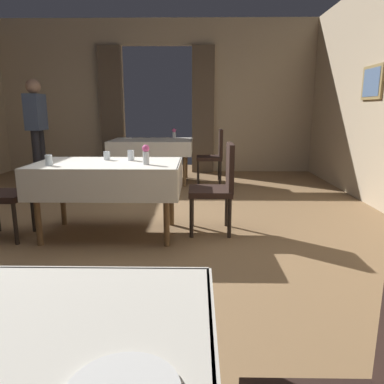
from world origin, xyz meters
name	(u,v)px	position (x,y,z in m)	size (l,w,h in m)	color
ground	(116,238)	(0.00, 0.00, 0.00)	(10.08, 10.08, 0.00)	olive
wall_back	(158,97)	(0.00, 4.18, 1.51)	(6.40, 0.27, 3.00)	tan
dining_table_mid	(108,172)	(-0.07, 0.13, 0.65)	(1.44, 0.88, 0.75)	brown
dining_table_far	(152,144)	(0.01, 2.97, 0.66)	(1.41, 1.03, 0.75)	brown
chair_mid_right	(218,184)	(1.03, 0.24, 0.52)	(0.44, 0.44, 0.93)	black
chair_far_right	(214,153)	(1.10, 2.92, 0.52)	(0.44, 0.44, 0.93)	black
flower_vase_mid	(146,154)	(0.33, 0.00, 0.85)	(0.07, 0.07, 0.19)	silver
glass_mid_b	(107,156)	(-0.12, 0.31, 0.79)	(0.07, 0.07, 0.09)	silver
glass_mid_c	(49,160)	(-0.57, -0.09, 0.80)	(0.07, 0.07, 0.10)	silver
glass_mid_d	(131,155)	(0.13, 0.27, 0.80)	(0.07, 0.07, 0.11)	silver
flower_vase_far	(174,133)	(0.39, 3.26, 0.85)	(0.07, 0.07, 0.18)	silver
plate_far_b	(127,138)	(-0.48, 3.27, 0.76)	(0.19, 0.19, 0.01)	white
person_waiter_by_doorway	(37,125)	(-1.70, 2.30, 1.02)	(0.23, 0.36, 1.72)	black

